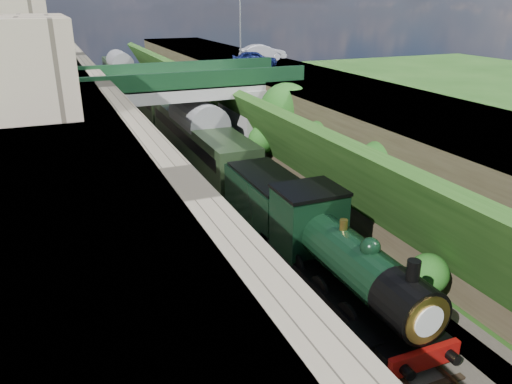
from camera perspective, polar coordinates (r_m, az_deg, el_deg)
name	(u,v)px	position (r m, az deg, el deg)	size (l,w,h in m)	color
ground	(365,365)	(18.44, 12.36, -18.75)	(160.00, 160.00, 0.00)	#1E4714
trackbed	(198,180)	(34.46, -6.67, 1.39)	(10.00, 90.00, 0.20)	#473F38
retaining_wall	(110,140)	(32.46, -16.31, 5.73)	(1.00, 90.00, 7.00)	#756B56
street_plateau_left	(50,146)	(32.30, -22.47, 4.88)	(6.00, 90.00, 7.00)	#262628
street_plateau_right	(321,124)	(37.19, 7.42, 7.71)	(8.00, 90.00, 6.25)	#262628
embankment_slope	(268,138)	(34.75, 1.35, 6.21)	(4.56, 90.00, 6.36)	#1E4714
track_left	(169,182)	(33.95, -9.91, 1.17)	(2.50, 90.00, 0.20)	black
track_right	(214,176)	(34.73, -4.78, 1.88)	(2.50, 90.00, 0.20)	black
road_bridge	(192,110)	(37.34, -7.29, 9.26)	(16.00, 6.40, 7.25)	gray
building_far	(10,24)	(41.31, -26.34, 16.79)	(5.00, 10.00, 6.00)	gray
building_near	(24,63)	(25.39, -24.98, 13.21)	(4.00, 8.00, 4.00)	gray
tree	(287,112)	(33.87, 3.52, 9.16)	(3.60, 3.80, 6.60)	black
lamppost	(241,24)	(47.01, -1.76, 18.60)	(0.87, 0.15, 6.00)	gray
car_blue	(254,59)	(44.15, -0.18, 14.99)	(1.56, 3.88, 1.32)	navy
car_silver	(263,52)	(49.11, 0.76, 15.68)	(1.51, 4.34, 1.43)	#BDBCC2
locomotive	(343,263)	(20.34, 9.94, -7.95)	(3.10, 10.22, 3.83)	black
tender	(268,204)	(26.29, 1.37, -1.34)	(2.70, 6.00, 3.05)	black
coach_front	(199,138)	(37.41, -6.55, 6.12)	(2.90, 18.00, 3.70)	black
coach_middle	(148,96)	(55.31, -12.24, 10.69)	(2.90, 18.00, 3.70)	black
coach_rear	(121,73)	(73.66, -15.18, 12.97)	(2.90, 18.00, 3.70)	black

